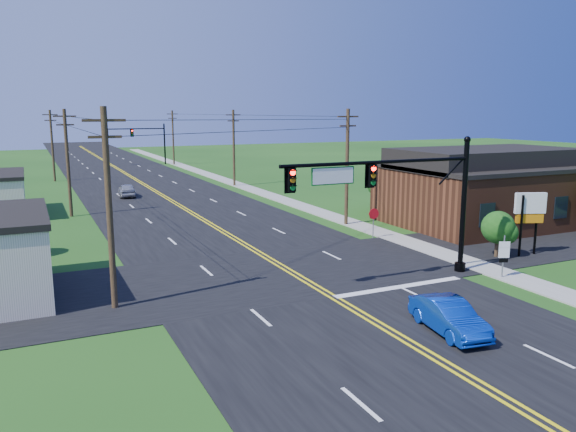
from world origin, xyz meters
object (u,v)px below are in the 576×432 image
blue_car (449,317)px  stop_sign (374,217)px  signal_mast_far (138,138)px  signal_mast_main (397,192)px  route_sign (504,254)px

blue_car → stop_sign: bearing=74.6°
signal_mast_far → blue_car: bearing=-91.6°
signal_mast_main → signal_mast_far: size_ratio=1.03×
blue_car → signal_mast_main: bearing=80.4°
route_sign → signal_mast_main: bearing=-177.2°
signal_mast_far → blue_car: signal_mast_far is taller
route_sign → signal_mast_far: bearing=117.0°
blue_car → route_sign: route_sign is taller
signal_mast_main → route_sign: signal_mast_main is taller
signal_mast_main → stop_sign: signal_mast_main is taller
blue_car → stop_sign: (6.76, 15.62, 0.89)m
route_sign → stop_sign: 10.99m
signal_mast_far → stop_sign: signal_mast_far is taller
signal_mast_main → route_sign: size_ratio=4.81×
signal_mast_main → signal_mast_far: 72.00m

